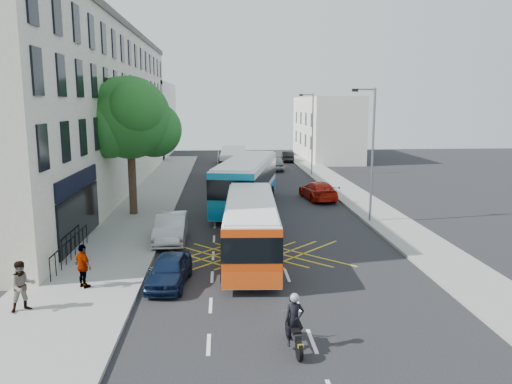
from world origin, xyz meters
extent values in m
plane|color=black|center=(0.00, 0.00, 0.00)|extent=(120.00, 120.00, 0.00)
cube|color=gray|center=(-8.50, 15.00, 0.07)|extent=(5.00, 70.00, 0.15)
cube|color=gray|center=(7.50, 15.00, 0.07)|extent=(3.00, 70.00, 0.15)
cube|color=beige|center=(-14.00, 24.50, 6.50)|extent=(8.00, 45.00, 13.00)
cube|color=#59544C|center=(-14.00, 24.50, 13.25)|extent=(8.30, 45.00, 0.50)
cube|color=black|center=(-9.95, 8.00, 3.40)|extent=(0.12, 7.00, 0.90)
cube|color=black|center=(-9.95, 8.00, 1.60)|extent=(0.12, 7.00, 2.60)
cube|color=silver|center=(-14.00, 55.00, 5.00)|extent=(8.00, 20.00, 10.00)
cube|color=silver|center=(11.00, 48.00, 4.00)|extent=(6.00, 18.00, 8.00)
cylinder|color=#382619|center=(-8.50, 15.00, 2.35)|extent=(0.50, 0.50, 4.40)
sphere|color=#1B5E21|center=(-8.50, 15.00, 6.35)|extent=(5.20, 5.20, 5.20)
sphere|color=#1B5E21|center=(-7.10, 15.80, 5.55)|extent=(3.60, 3.60, 3.60)
sphere|color=#1B5E21|center=(-9.70, 14.40, 5.75)|extent=(3.80, 3.80, 3.80)
sphere|color=#1B5E21|center=(-7.90, 13.70, 6.95)|extent=(3.40, 3.40, 3.40)
sphere|color=#1B5E21|center=(-9.30, 16.10, 7.35)|extent=(3.20, 3.20, 3.20)
cylinder|color=slate|center=(6.30, 12.00, 4.15)|extent=(0.14, 0.14, 8.00)
cylinder|color=slate|center=(5.70, 12.00, 8.05)|extent=(1.20, 0.10, 0.10)
cube|color=black|center=(5.10, 12.00, 8.00)|extent=(0.35, 0.15, 0.18)
cylinder|color=slate|center=(6.30, 32.00, 4.15)|extent=(0.14, 0.14, 8.00)
cylinder|color=slate|center=(5.70, 32.00, 8.05)|extent=(1.20, 0.10, 0.10)
cube|color=black|center=(5.10, 32.00, 8.00)|extent=(0.35, 0.15, 0.18)
cube|color=silver|center=(-1.40, 5.59, 1.52)|extent=(2.77, 10.10, 2.41)
cube|color=silver|center=(-1.40, 5.59, 2.77)|extent=(2.58, 9.89, 0.11)
cube|color=black|center=(-1.40, 5.59, 1.86)|extent=(2.83, 10.16, 1.00)
cube|color=#D64612|center=(-1.40, 5.59, 0.68)|extent=(2.82, 10.15, 0.68)
cube|color=red|center=(-1.65, 0.63, 1.54)|extent=(2.31, 0.22, 2.27)
cube|color=#FF0C0C|center=(-2.53, 0.66, 0.91)|extent=(0.25, 0.07, 0.25)
cube|color=#FF0C0C|center=(-0.76, 0.57, 0.91)|extent=(0.25, 0.07, 0.25)
cylinder|color=black|center=(-2.40, 8.37, 0.41)|extent=(0.29, 0.83, 0.82)
cylinder|color=black|center=(-0.13, 8.25, 0.41)|extent=(0.29, 0.83, 0.82)
cylinder|color=black|center=(-2.70, 2.29, 0.41)|extent=(0.29, 0.83, 0.82)
cylinder|color=black|center=(-0.43, 2.17, 0.41)|extent=(0.29, 0.83, 0.82)
cube|color=silver|center=(-0.99, 17.16, 1.85)|extent=(5.21, 12.46, 2.93)
cube|color=silver|center=(-0.99, 17.16, 3.37)|extent=(4.95, 12.18, 0.13)
cube|color=black|center=(-0.99, 17.16, 2.27)|extent=(5.28, 12.54, 1.22)
cube|color=#0C6B9D|center=(-0.99, 17.16, 0.83)|extent=(5.27, 12.52, 0.83)
cube|color=#0C769E|center=(-2.24, 11.24, 1.88)|extent=(2.76, 0.68, 2.76)
cube|color=#FF0C0C|center=(-3.35, 11.47, 1.11)|extent=(0.26, 0.11, 0.25)
cube|color=#FF0C0C|center=(-1.13, 11.00, 1.11)|extent=(0.26, 0.11, 0.25)
cylinder|color=black|center=(-1.66, 20.69, 0.50)|extent=(0.51, 1.04, 0.99)
cylinder|color=black|center=(1.05, 20.12, 0.50)|extent=(0.51, 1.04, 0.99)
cylinder|color=black|center=(-3.18, 13.45, 0.50)|extent=(0.51, 1.04, 0.99)
cylinder|color=black|center=(-0.48, 12.88, 0.50)|extent=(0.51, 1.04, 0.99)
cube|color=silver|center=(-1.60, 29.84, 1.55)|extent=(2.58, 10.25, 2.46)
cube|color=silver|center=(-1.60, 29.84, 2.83)|extent=(2.39, 10.04, 0.11)
cube|color=black|center=(-1.60, 29.84, 1.90)|extent=(2.64, 10.31, 1.02)
cube|color=#0B6792|center=(-1.60, 29.84, 0.69)|extent=(2.63, 10.30, 0.69)
cube|color=white|center=(-1.73, 24.78, 1.58)|extent=(2.36, 0.16, 2.32)
cube|color=#FF0C0C|center=(-2.64, 24.79, 0.93)|extent=(0.25, 0.07, 0.25)
cube|color=#FF0C0C|center=(-0.82, 24.75, 0.93)|extent=(0.25, 0.07, 0.25)
cylinder|color=black|center=(-2.69, 32.65, 0.42)|extent=(0.28, 0.84, 0.83)
cylinder|color=black|center=(-0.37, 32.59, 0.42)|extent=(0.28, 0.84, 0.83)
cylinder|color=black|center=(-2.85, 26.45, 0.42)|extent=(0.28, 0.84, 0.83)
cylinder|color=black|center=(-0.53, 26.39, 0.42)|extent=(0.28, 0.84, 0.83)
cylinder|color=black|center=(-0.58, -4.12, 0.30)|extent=(0.16, 0.60, 0.60)
cylinder|color=black|center=(-0.70, -2.73, 0.30)|extent=(0.16, 0.60, 0.60)
cube|color=black|center=(-0.64, -3.42, 0.58)|extent=(0.30, 1.13, 0.21)
cube|color=black|center=(-0.66, -3.19, 0.75)|extent=(0.30, 0.44, 0.19)
cube|color=black|center=(-0.62, -3.65, 0.70)|extent=(0.28, 0.48, 0.09)
cylinder|color=slate|center=(-0.70, -2.77, 0.65)|extent=(0.09, 0.41, 0.78)
cylinder|color=slate|center=(-0.69, -2.91, 0.98)|extent=(0.56, 0.08, 0.04)
cube|color=gold|center=(-0.57, -4.28, 0.51)|extent=(0.17, 0.03, 0.12)
imported|color=black|center=(-0.64, -3.47, 0.94)|extent=(0.62, 0.43, 1.61)
sphere|color=#99999E|center=(-0.64, -3.47, 1.63)|extent=(0.28, 0.28, 0.28)
imported|color=#0D1935|center=(-4.90, 2.19, 0.63)|extent=(1.86, 3.81, 1.25)
imported|color=#AAADB2|center=(-5.46, 8.69, 0.75)|extent=(1.63, 4.55, 1.49)
imported|color=#A61307|center=(4.55, 19.59, 0.70)|extent=(2.56, 5.04, 1.40)
imported|color=#43454B|center=(-1.98, 43.44, 0.69)|extent=(2.36, 4.99, 1.38)
imported|color=#989BA0|center=(3.17, 36.46, 0.74)|extent=(2.00, 4.46, 1.49)
imported|color=black|center=(5.50, 44.36, 0.65)|extent=(1.66, 4.06, 1.31)
imported|color=gray|center=(-9.66, -0.35, 1.05)|extent=(1.10, 1.04, 1.79)
imported|color=gray|center=(-8.17, 1.75, 1.02)|extent=(1.02, 1.02, 1.74)
camera|label=1|loc=(-2.74, -17.24, 7.30)|focal=35.00mm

